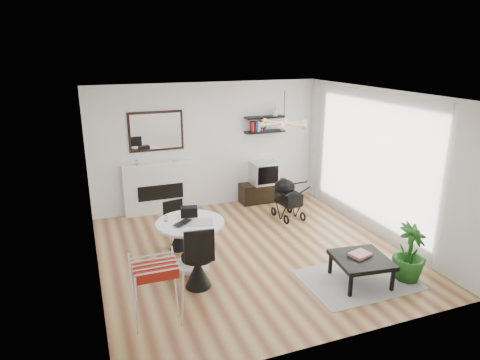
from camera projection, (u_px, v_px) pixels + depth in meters
name	position (u px, v px, depth m)	size (l,w,h in m)	color
floor	(251.00, 252.00, 7.37)	(5.00, 5.00, 0.00)	brown
ceiling	(253.00, 94.00, 6.57)	(5.00, 5.00, 0.00)	white
wall_back	(208.00, 146.00, 9.20)	(5.00, 5.00, 0.00)	white
wall_left	(91.00, 196.00, 6.13)	(5.00, 5.00, 0.00)	white
wall_right	(378.00, 164.00, 7.82)	(5.00, 5.00, 0.00)	white
sheer_curtain	(367.00, 161.00, 7.96)	(0.04, 3.60, 2.60)	white
fireplace	(160.00, 182.00, 8.96)	(1.50, 0.17, 2.16)	white
shelf_lower	(265.00, 132.00, 9.44)	(0.90, 0.25, 0.04)	black
shelf_upper	(265.00, 117.00, 9.35)	(0.90, 0.25, 0.04)	black
pendant_lamp	(284.00, 124.00, 7.24)	(0.90, 0.90, 0.10)	#E3B777
tv_console	(265.00, 192.00, 9.78)	(1.17, 0.41, 0.44)	black
crt_tv	(264.00, 172.00, 9.62)	(0.58, 0.50, 0.50)	silver
dining_table	(191.00, 237.00, 6.75)	(1.07, 1.07, 0.78)	white
laptop	(185.00, 224.00, 6.56)	(0.34, 0.22, 0.03)	black
black_bag	(189.00, 212.00, 6.86)	(0.27, 0.16, 0.16)	black
newspaper	(201.00, 222.00, 6.64)	(0.37, 0.31, 0.01)	beige
drinking_glass	(166.00, 218.00, 6.68)	(0.05, 0.05, 0.09)	white
chair_far	(178.00, 234.00, 7.45)	(0.43, 0.44, 0.85)	black
chair_near	(198.00, 268.00, 6.23)	(0.47, 0.49, 0.99)	black
drying_rack	(157.00, 292.00, 5.33)	(0.60, 0.56, 0.89)	white
stroller	(287.00, 200.00, 8.81)	(0.50, 0.75, 0.88)	black
rug	(357.00, 280.00, 6.50)	(1.66, 1.20, 0.01)	gray
coffee_table	(361.00, 260.00, 6.34)	(0.86, 0.86, 0.40)	black
magazines	(360.00, 254.00, 6.39)	(0.30, 0.23, 0.04)	red
potted_plant	(410.00, 253.00, 6.40)	(0.50, 0.50, 0.89)	#1C5217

